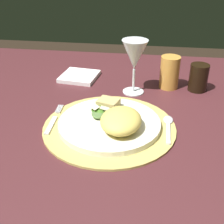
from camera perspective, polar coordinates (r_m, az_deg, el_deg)
dining_table at (r=0.94m, az=2.47°, el=-5.98°), size 1.28×1.02×0.72m
placemat at (r=0.79m, az=-0.50°, el=-2.83°), size 0.35×0.35×0.01m
dinner_plate at (r=0.79m, az=-0.50°, el=-2.19°), size 0.27×0.27×0.01m
pasta_serving at (r=0.74m, az=1.88°, el=-1.63°), size 0.11×0.13×0.05m
salad_greens at (r=0.81m, az=-2.51°, el=0.11°), size 0.06×0.07×0.03m
bread_piece at (r=0.84m, az=-0.72°, el=1.60°), size 0.07×0.06×0.02m
fork at (r=0.83m, az=-11.08°, el=-1.54°), size 0.02×0.15×0.00m
spoon at (r=0.81m, az=10.66°, el=-2.29°), size 0.03×0.14×0.01m
napkin at (r=1.10m, az=-6.23°, el=6.78°), size 0.14×0.14×0.01m
wine_glass at (r=0.94m, az=4.32°, el=10.54°), size 0.08×0.08×0.17m
amber_tumbler at (r=1.02m, az=10.92°, el=7.43°), size 0.06×0.06×0.11m
dark_tumbler at (r=1.02m, az=16.16°, el=6.32°), size 0.06×0.06×0.09m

